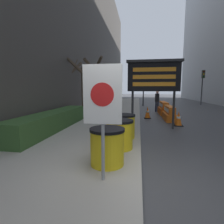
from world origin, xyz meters
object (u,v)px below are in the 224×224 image
Objects in this scene: message_board at (154,77)px; pedestrian_worker at (157,99)px; barrel_drum_middle at (119,134)px; traffic_cone_mid at (179,119)px; warning_sign at (102,102)px; traffic_light_far_side at (203,80)px; barrel_drum_back at (124,126)px; barrel_drum_foreground at (107,146)px; traffic_light_near_curb at (144,76)px; jersey_barrier_orange_near at (169,114)px; jersey_barrier_orange_far at (164,109)px; traffic_cone_near at (148,113)px.

message_board reaches higher than pedestrian_worker.
traffic_cone_mid is (2.38, 3.98, -0.19)m from barrel_drum_middle.
warning_sign is 0.53× the size of traffic_light_far_side.
barrel_drum_back reaches higher than traffic_cone_mid.
barrel_drum_foreground is 18.77m from traffic_light_far_side.
barrel_drum_middle is 0.18× the size of traffic_light_near_curb.
traffic_light_far_side is at bearing 65.33° from barrel_drum_middle.
traffic_cone_mid is 0.17× the size of traffic_light_near_curb.
barrel_drum_back is 8.46m from pedestrian_worker.
barrel_drum_middle is 9.49m from pedestrian_worker.
traffic_light_far_side is at bearing 63.81° from jersey_barrier_orange_near.
barrel_drum_foreground is at bearing 93.68° from warning_sign.
warning_sign is 1.05× the size of jersey_barrier_orange_near.
jersey_barrier_orange_far is (2.32, 9.62, -1.13)m from warning_sign.
jersey_barrier_orange_near is 2.69× the size of traffic_cone_mid.
traffic_cone_mid is at bearing -87.60° from jersey_barrier_orange_far.
jersey_barrier_orange_near is at bearing -116.19° from traffic_light_far_side.
traffic_light_far_side reaches higher than barrel_drum_middle.
barrel_drum_foreground is 0.37× the size of jersey_barrier_orange_far.
barrel_drum_middle is 0.26× the size of message_board.
jersey_barrier_orange_far is 3.93m from traffic_cone_mid.
traffic_light_far_side is (7.46, 17.72, 1.22)m from warning_sign.
traffic_light_near_curb is 6.71m from traffic_light_far_side.
barrel_drum_back is at bearing -101.55° from traffic_cone_near.
jersey_barrier_orange_near is (2.36, 6.61, -0.18)m from barrel_drum_foreground.
traffic_light_far_side reaches higher than traffic_cone_near.
traffic_cone_near is at bearing 80.18° from barrel_drum_middle.
traffic_light_far_side is (6.40, 2.00, -0.33)m from traffic_light_near_curb.
message_board reaches higher than jersey_barrier_orange_near.
barrel_drum_middle is at bearing -114.67° from traffic_light_far_side.
jersey_barrier_orange_near is at bearing -17.76° from traffic_cone_near.
warning_sign is at bearing -93.45° from barrel_drum_middle.
jersey_barrier_orange_near is 0.50× the size of traffic_light_far_side.
pedestrian_worker is at bearing 75.45° from traffic_cone_near.
message_board is (1.11, 3.28, 1.72)m from barrel_drum_middle.
barrel_drum_middle is 1.09× the size of traffic_cone_near.
traffic_cone_mid is at bearing -81.94° from traffic_light_near_curb.
barrel_drum_foreground is at bearing -175.66° from pedestrian_worker.
jersey_barrier_orange_far is 6.78m from traffic_light_near_curb.
warning_sign is 5.18m from message_board.
barrel_drum_foreground is 0.21× the size of traffic_light_far_side.
traffic_cone_mid is at bearing 59.18° from barrel_drum_middle.
message_board is (1.26, 4.33, 1.72)m from barrel_drum_foreground.
traffic_light_near_curb is (0.93, 12.96, 2.54)m from barrel_drum_back.
warning_sign is at bearing -86.32° from barrel_drum_foreground.
barrel_drum_foreground is at bearing -106.19° from message_board.
traffic_cone_mid is (0.16, -3.93, -0.04)m from jersey_barrier_orange_far.
traffic_cone_near is at bearing 124.64° from traffic_cone_mid.
traffic_light_near_curb is (1.06, 15.72, 1.55)m from warning_sign.
barrel_drum_foreground is at bearing -109.64° from jersey_barrier_orange_near.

